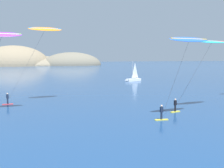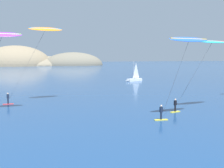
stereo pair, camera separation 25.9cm
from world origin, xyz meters
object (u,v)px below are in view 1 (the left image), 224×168
Objects in this scene: kitesurfer_cyan at (209,47)px; sailboat_near at (133,79)px; kitesurfer_blue at (187,46)px; kitesurfer_orange at (42,34)px.

sailboat_near is at bearing 83.73° from kitesurfer_cyan.
sailboat_near is 46.27m from kitesurfer_blue.
kitesurfer_blue is at bearing -102.92° from sailboat_near.
sailboat_near is 0.61× the size of kitesurfer_cyan.
sailboat_near is at bearing 77.08° from kitesurfer_blue.
kitesurfer_cyan is 1.01× the size of kitesurfer_blue.
kitesurfer_orange reaches higher than kitesurfer_blue.
kitesurfer_orange is (-25.43, -28.85, 9.69)m from sailboat_near.
kitesurfer_blue reaches higher than sailboat_near.
sailboat_near is 0.62× the size of kitesurfer_blue.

